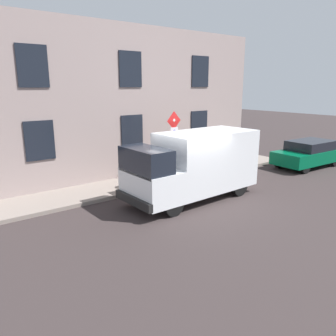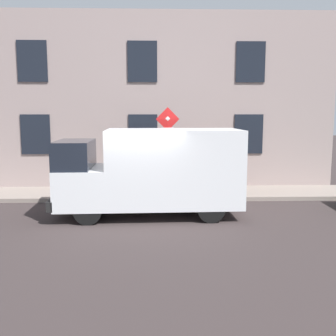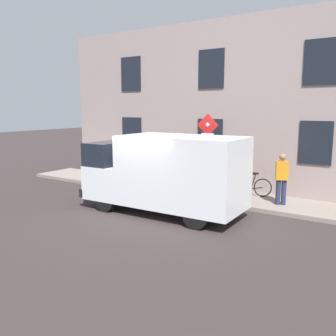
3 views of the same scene
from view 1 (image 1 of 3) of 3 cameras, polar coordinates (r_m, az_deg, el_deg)
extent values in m
plane|color=#352C2C|center=(12.21, 4.36, -6.00)|extent=(80.00, 80.00, 0.00)
cube|color=gray|center=(14.58, -3.87, -2.35)|extent=(2.13, 16.74, 0.14)
cube|color=#A18C89|center=(15.21, -7.07, 10.90)|extent=(0.70, 14.74, 6.74)
cube|color=black|center=(17.43, 5.36, 7.33)|extent=(0.06, 1.10, 1.50)
cube|color=black|center=(15.01, -6.21, 6.23)|extent=(0.06, 1.10, 1.50)
cube|color=black|center=(13.41, -21.25, 4.42)|extent=(0.06, 1.10, 1.50)
cube|color=black|center=(17.32, 5.57, 16.22)|extent=(0.06, 1.10, 1.50)
cube|color=black|center=(14.89, -6.50, 16.56)|extent=(0.06, 1.10, 1.50)
cube|color=black|center=(13.27, -22.32, 15.96)|extent=(0.06, 1.10, 1.50)
cylinder|color=#474C47|center=(14.07, 0.85, 3.37)|extent=(0.09, 0.09, 2.86)
pyramid|color=silver|center=(13.85, 1.10, 8.12)|extent=(0.10, 0.50, 0.50)
pyramid|color=red|center=(13.85, 1.09, 8.13)|extent=(0.08, 0.56, 0.56)
cube|color=white|center=(13.93, 1.03, 5.88)|extent=(0.09, 0.44, 0.56)
cylinder|color=#1933B2|center=(13.90, 1.10, 6.11)|extent=(0.04, 0.24, 0.24)
cube|color=white|center=(12.75, 6.60, 1.43)|extent=(2.11, 3.86, 2.18)
cube|color=white|center=(11.24, -2.86, -3.06)|extent=(2.04, 1.46, 1.10)
cube|color=black|center=(10.89, -3.81, 1.27)|extent=(1.95, 1.03, 0.84)
cube|color=black|center=(10.96, -6.03, -5.62)|extent=(2.00, 0.22, 0.28)
cylinder|color=black|center=(10.88, 0.93, -6.38)|extent=(0.24, 0.77, 0.76)
cylinder|color=black|center=(12.21, -4.37, -4.12)|extent=(0.24, 0.77, 0.76)
cylinder|color=black|center=(13.15, 12.17, -3.07)|extent=(0.24, 0.77, 0.76)
cylinder|color=black|center=(14.27, 6.71, -1.49)|extent=(0.24, 0.77, 0.76)
cube|color=#035A35|center=(18.84, 22.93, 1.92)|extent=(1.93, 4.08, 0.64)
cube|color=black|center=(18.92, 23.40, 3.46)|extent=(1.72, 2.47, 0.60)
cylinder|color=black|center=(17.40, 22.60, 0.07)|extent=(0.21, 0.61, 0.60)
cylinder|color=black|center=(18.26, 18.56, 1.04)|extent=(0.21, 0.61, 0.60)
cylinder|color=black|center=(19.63, 26.84, 1.12)|extent=(0.21, 0.61, 0.60)
cylinder|color=black|center=(20.39, 23.06, 1.95)|extent=(0.21, 0.61, 0.60)
torus|color=black|center=(15.60, -0.59, 0.30)|extent=(0.20, 0.67, 0.66)
torus|color=black|center=(16.31, 2.12, 0.90)|extent=(0.20, 0.67, 0.66)
cylinder|color=black|center=(15.78, 0.31, 1.23)|extent=(0.10, 0.60, 0.60)
cylinder|color=black|center=(15.77, 0.51, 2.23)|extent=(0.11, 0.73, 0.07)
cylinder|color=black|center=(16.03, 1.25, 1.36)|extent=(0.06, 0.19, 0.55)
cylinder|color=black|center=(16.17, 1.59, 0.64)|extent=(0.08, 0.43, 0.12)
cylinder|color=black|center=(15.56, -0.53, 1.20)|extent=(0.04, 0.09, 0.50)
cube|color=black|center=(16.01, 1.44, 2.50)|extent=(0.10, 0.21, 0.06)
cylinder|color=#262626|center=(15.51, -0.46, 2.28)|extent=(0.46, 0.08, 0.03)
torus|color=black|center=(15.15, -3.53, -0.14)|extent=(0.18, 0.67, 0.66)
torus|color=black|center=(15.71, -0.26, 0.39)|extent=(0.18, 0.67, 0.66)
cylinder|color=orange|center=(15.28, -2.47, 0.79)|extent=(0.06, 0.60, 0.60)
cylinder|color=orange|center=(15.26, -2.24, 1.82)|extent=(0.07, 0.73, 0.07)
cylinder|color=orange|center=(15.47, -1.33, 0.90)|extent=(0.04, 0.19, 0.55)
cylinder|color=orange|center=(15.60, -0.91, 0.14)|extent=(0.05, 0.43, 0.12)
cylinder|color=orange|center=(15.11, -3.47, 0.78)|extent=(0.04, 0.09, 0.50)
cube|color=black|center=(15.45, -1.11, 2.07)|extent=(0.09, 0.20, 0.06)
cylinder|color=#262626|center=(15.05, -3.40, 1.90)|extent=(0.46, 0.05, 0.03)
torus|color=black|center=(14.61, -6.27, -0.74)|extent=(0.22, 0.67, 0.66)
torus|color=black|center=(15.27, -3.23, -0.03)|extent=(0.22, 0.67, 0.66)
cylinder|color=purple|center=(14.77, -5.28, 0.27)|extent=(0.12, 0.60, 0.60)
cylinder|color=purple|center=(14.75, -5.08, 1.35)|extent=(0.14, 0.72, 0.07)
cylinder|color=purple|center=(15.00, -4.22, 0.44)|extent=(0.06, 0.19, 0.55)
cylinder|color=purple|center=(15.14, -3.82, -0.32)|extent=(0.10, 0.43, 0.12)
cylinder|color=purple|center=(14.56, -6.22, 0.22)|extent=(0.05, 0.09, 0.50)
cube|color=black|center=(14.98, -4.03, 1.65)|extent=(0.11, 0.21, 0.06)
cylinder|color=#262626|center=(14.51, -6.18, 1.38)|extent=(0.46, 0.10, 0.03)
cylinder|color=#262B47|center=(16.38, 6.40, 1.22)|extent=(0.16, 0.16, 0.85)
cylinder|color=#262B47|center=(16.22, 6.15, 1.10)|extent=(0.16, 0.16, 0.85)
cube|color=orange|center=(16.15, 6.34, 3.70)|extent=(0.40, 0.47, 0.62)
sphere|color=#936B4C|center=(16.08, 6.39, 5.28)|extent=(0.22, 0.22, 0.22)
cylinder|color=#2D5133|center=(13.36, -5.62, -1.60)|extent=(0.44, 0.44, 0.90)
camera|label=2|loc=(8.52, 67.25, -2.76)|focal=42.06mm
camera|label=3|loc=(14.45, 55.09, 4.84)|focal=39.24mm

